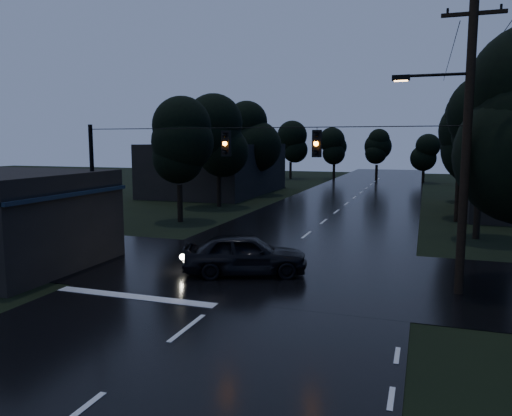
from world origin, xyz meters
The scene contains 14 objects.
main_road centered at (0.00, 30.00, 0.00)m, with size 12.00×120.00×0.02m, color black.
cross_street centered at (0.00, 12.00, 0.00)m, with size 60.00×9.00×0.02m, color black.
building_far_left centered at (-14.00, 40.00, 2.50)m, with size 10.00×16.00×5.00m, color black.
utility_pole_main centered at (7.41, 11.00, 5.26)m, with size 3.50×0.30×10.00m.
utility_pole_far centered at (8.30, 28.00, 3.88)m, with size 2.00×0.30×7.50m.
anchor_pole_left centered at (-7.50, 11.00, 3.00)m, with size 0.18×0.18×6.00m, color black.
span_signals centered at (0.56, 10.99, 5.24)m, with size 15.00×0.37×1.12m.
tree_left_a centered at (-9.00, 22.00, 5.24)m, with size 3.92×3.92×8.26m.
tree_left_b centered at (-9.60, 30.00, 5.62)m, with size 4.20×4.20×8.85m.
tree_left_c centered at (-10.20, 40.00, 5.99)m, with size 4.48×4.48×9.44m.
tree_right_a centered at (9.00, 22.00, 5.62)m, with size 4.20×4.20×8.85m.
tree_right_b centered at (9.60, 30.00, 5.99)m, with size 4.48×4.48×9.44m.
tree_right_c centered at (10.20, 40.00, 6.37)m, with size 4.76×4.76×10.03m.
car centered at (-0.43, 11.02, 0.84)m, with size 1.98×4.92×1.68m, color black.
Camera 1 is at (6.22, -7.24, 5.28)m, focal length 35.00 mm.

